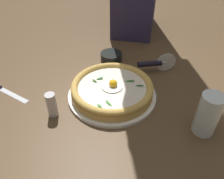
# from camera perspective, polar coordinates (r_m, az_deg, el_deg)

# --- Properties ---
(ground_plane) EXTENTS (2.40, 2.40, 0.03)m
(ground_plane) POSITION_cam_1_polar(r_m,az_deg,el_deg) (0.81, 1.55, -2.50)
(ground_plane) COLOR brown
(ground_plane) RESTS_ON ground
(pizza_plate) EXTENTS (0.31, 0.31, 0.01)m
(pizza_plate) POSITION_cam_1_polar(r_m,az_deg,el_deg) (0.80, 0.00, -1.45)
(pizza_plate) COLOR white
(pizza_plate) RESTS_ON ground
(pizza) EXTENTS (0.29, 0.29, 0.06)m
(pizza) POSITION_cam_1_polar(r_m,az_deg,el_deg) (0.78, 0.00, 0.14)
(pizza) COLOR tan
(pizza) RESTS_ON pizza_plate
(side_bowl) EXTENTS (0.09, 0.09, 0.03)m
(side_bowl) POSITION_cam_1_polar(r_m,az_deg,el_deg) (0.99, -0.20, 8.40)
(side_bowl) COLOR black
(side_bowl) RESTS_ON ground
(pizza_cutter) EXTENTS (0.16, 0.05, 0.08)m
(pizza_cutter) POSITION_cam_1_polar(r_m,az_deg,el_deg) (0.92, 10.79, 6.57)
(pizza_cutter) COLOR silver
(pizza_cutter) RESTS_ON ground
(drinking_glass) EXTENTS (0.07, 0.07, 0.13)m
(drinking_glass) POSITION_cam_1_polar(r_m,az_deg,el_deg) (0.70, 23.03, -6.45)
(drinking_glass) COLOR silver
(drinking_glass) RESTS_ON ground
(pepper_shaker) EXTENTS (0.03, 0.03, 0.08)m
(pepper_shaker) POSITION_cam_1_polar(r_m,az_deg,el_deg) (0.73, -15.10, -3.79)
(pepper_shaker) COLOR silver
(pepper_shaker) RESTS_ON ground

